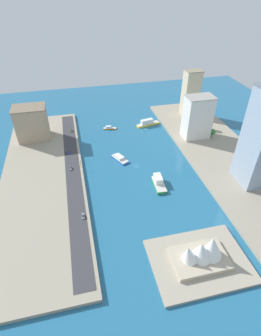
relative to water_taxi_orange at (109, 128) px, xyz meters
name	(u,v)px	position (x,y,z in m)	size (l,w,h in m)	color
ground_plane	(136,165)	(-12.72, 75.96, -1.32)	(440.00, 440.00, 0.00)	#23668E
quay_west	(219,153)	(-97.37, 75.96, 0.13)	(70.00, 240.00, 2.90)	#9E937F
quay_east	(43,177)	(71.93, 75.96, 0.13)	(70.00, 240.00, 2.90)	#9E937F
peninsula_point	(199,261)	(-25.44, 184.68, -0.32)	(60.09, 44.98, 2.00)	#A89E89
road_strip	(73,171)	(45.74, 75.96, 1.65)	(12.89, 228.00, 0.15)	#38383D
water_taxi_orange	(109,128)	(0.00, 0.00, 0.00)	(15.78, 7.26, 3.68)	orange
catamaran_blue	(120,158)	(0.70, 63.33, 0.17)	(15.50, 20.97, 3.80)	blue
ferry_yellow_fast	(148,123)	(-45.27, 1.03, 1.60)	(29.44, 12.29, 7.53)	yellow
ferry_green_doubledeck	(159,182)	(-24.09, 107.71, 1.37)	(9.71, 23.99, 7.24)	#2D8C4C
hotel_broad_white	(197,117)	(-85.90, 42.20, 23.83)	(28.05, 19.18, 44.43)	silver
apartment_midrise_tan	(32,123)	(81.26, 6.51, 19.08)	(32.71, 23.57, 34.94)	tan
office_block_beige	(191,93)	(-101.49, -11.96, 28.15)	(19.07, 15.24, 53.09)	#C6B793
taxi_yellow_cab	(71,131)	(43.05, 1.47, 2.54)	(1.96, 4.21, 1.69)	black
van_white	(83,216)	(41.54, 132.89, 2.51)	(2.05, 4.82, 1.61)	black
sedan_silver	(71,168)	(47.38, 71.84, 2.53)	(2.07, 4.51, 1.63)	black
hatchback_blue	(68,152)	(48.48, 44.34, 2.55)	(1.86, 4.71, 1.69)	black
traffic_light_waterfront	(81,163)	(38.03, 70.23, 5.92)	(0.36, 0.36, 6.50)	black
opera_landmark	(203,252)	(-26.45, 184.68, 8.47)	(34.58, 23.04, 20.02)	#BCAD93
park_tree_cluster	(211,128)	(-105.40, 39.93, 7.97)	(10.92, 21.75, 10.30)	brown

